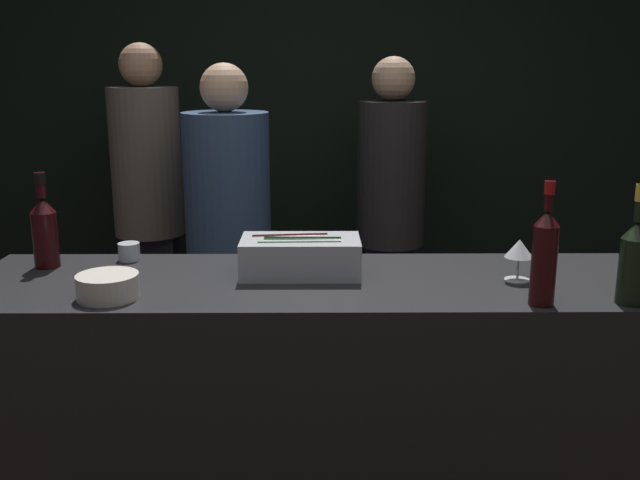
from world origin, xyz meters
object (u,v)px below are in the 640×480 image
object	(u,v)px
red_wine_bottle_black_foil	(44,229)
person_grey_polo	(149,200)
person_blond_tee	(229,231)
wine_glass	(519,250)
bowl_white	(108,285)
ice_bin_with_bottles	(300,254)
champagne_bottle	(634,259)
person_in_hoodie	(390,209)
red_wine_bottle_tall	(545,255)
candle_votive	(129,251)

from	to	relation	value
red_wine_bottle_black_foil	person_grey_polo	size ratio (longest dim) A/B	0.18
person_blond_tee	person_grey_polo	xyz separation A→B (m)	(-0.45, 0.41, 0.07)
wine_glass	red_wine_bottle_black_foil	world-z (taller)	red_wine_bottle_black_foil
bowl_white	person_grey_polo	distance (m)	1.60
ice_bin_with_bottles	champagne_bottle	xyz separation A→B (m)	(0.94, -0.29, 0.06)
ice_bin_with_bottles	person_grey_polo	xyz separation A→B (m)	(-0.79, 1.35, -0.08)
ice_bin_with_bottles	champagne_bottle	world-z (taller)	champagne_bottle
person_in_hoodie	red_wine_bottle_tall	bearing A→B (deg)	93.60
candle_votive	person_in_hoodie	size ratio (longest dim) A/B	0.04
champagne_bottle	person_blond_tee	bearing A→B (deg)	136.37
red_wine_bottle_black_foil	red_wine_bottle_tall	distance (m)	1.58
candle_votive	person_in_hoodie	distance (m)	1.51
red_wine_bottle_black_foil	person_grey_polo	xyz separation A→B (m)	(0.05, 1.25, -0.14)
person_blond_tee	person_in_hoodie	bearing A→B (deg)	125.58
bowl_white	candle_votive	world-z (taller)	bowl_white
ice_bin_with_bottles	person_blond_tee	world-z (taller)	person_blond_tee
bowl_white	champagne_bottle	world-z (taller)	champagne_bottle
bowl_white	red_wine_bottle_tall	world-z (taller)	red_wine_bottle_tall
wine_glass	candle_votive	world-z (taller)	wine_glass
wine_glass	person_in_hoodie	bearing A→B (deg)	100.80
wine_glass	person_grey_polo	world-z (taller)	person_grey_polo
ice_bin_with_bottles	person_grey_polo	world-z (taller)	person_grey_polo
red_wine_bottle_black_foil	person_blond_tee	size ratio (longest dim) A/B	0.19
ice_bin_with_bottles	champagne_bottle	distance (m)	0.99
candle_votive	person_in_hoodie	world-z (taller)	person_in_hoodie
champagne_bottle	red_wine_bottle_tall	bearing A→B (deg)	-178.15
ice_bin_with_bottles	person_in_hoodie	bearing A→B (deg)	71.66
bowl_white	person_blond_tee	bearing A→B (deg)	79.89
person_in_hoodie	person_grey_polo	distance (m)	1.22
red_wine_bottle_tall	champagne_bottle	world-z (taller)	red_wine_bottle_tall
wine_glass	person_in_hoodie	distance (m)	1.39
bowl_white	wine_glass	distance (m)	1.25
ice_bin_with_bottles	wine_glass	xyz separation A→B (m)	(0.68, -0.07, 0.03)
bowl_white	ice_bin_with_bottles	bearing A→B (deg)	23.12
ice_bin_with_bottles	red_wine_bottle_black_foil	size ratio (longest dim) A/B	1.20
bowl_white	person_grey_polo	world-z (taller)	person_grey_polo
champagne_bottle	candle_votive	bearing A→B (deg)	163.04
person_blond_tee	ice_bin_with_bottles	bearing A→B (deg)	31.24
bowl_white	person_in_hoodie	world-z (taller)	person_in_hoodie
red_wine_bottle_tall	bowl_white	bearing A→B (deg)	176.94
red_wine_bottle_black_foil	person_grey_polo	bearing A→B (deg)	87.64
person_in_hoodie	person_blond_tee	bearing A→B (deg)	18.73
ice_bin_with_bottles	red_wine_bottle_tall	size ratio (longest dim) A/B	1.08
person_blond_tee	bowl_white	bearing A→B (deg)	0.94
red_wine_bottle_black_foil	person_blond_tee	distance (m)	1.00
wine_glass	red_wine_bottle_tall	bearing A→B (deg)	-89.07
person_in_hoodie	person_blond_tee	xyz separation A→B (m)	(-0.77, -0.35, -0.03)
red_wine_bottle_black_foil	ice_bin_with_bottles	bearing A→B (deg)	-6.35
champagne_bottle	person_blond_tee	world-z (taller)	person_blond_tee
candle_votive	champagne_bottle	world-z (taller)	champagne_bottle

